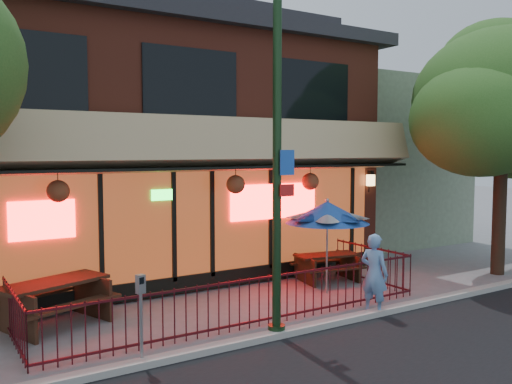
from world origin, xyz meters
The scene contains 12 objects.
ground centered at (0.00, 0.00, 0.00)m, with size 80.00×80.00×0.00m, color gray.
curb centered at (0.00, -0.50, 0.06)m, with size 80.00×0.25×0.12m, color #999993.
restaurant_building centered at (0.00, 7.11, 4.13)m, with size 12.96×9.49×8.05m.
neighbor_building centered at (9.00, 7.70, 3.00)m, with size 6.00×7.00×6.00m, color gray.
patio_fence centered at (0.00, 0.50, 0.63)m, with size 8.44×2.62×1.00m.
street_light centered at (0.00, -0.40, 3.15)m, with size 0.43×0.32×7.00m.
street_tree_right centered at (8.04, 0.59, 4.96)m, with size 4.80×4.80×7.02m.
picnic_table_left centered at (-3.37, 2.40, 0.58)m, with size 2.48×2.20×0.88m.
picnic_table_right centered at (3.49, 2.40, 0.46)m, with size 1.85×1.54×0.70m.
patio_umbrella centered at (2.71, 1.45, 1.95)m, with size 2.00×1.99×2.28m.
pedestrian centered at (2.50, -0.35, 0.85)m, with size 0.62×0.41×1.69m, color #618DC2.
parking_meter_near centered at (-2.60, -0.40, 0.99)m, with size 0.15×0.14×1.46m.
Camera 1 is at (-5.50, -8.49, 3.42)m, focal length 38.00 mm.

